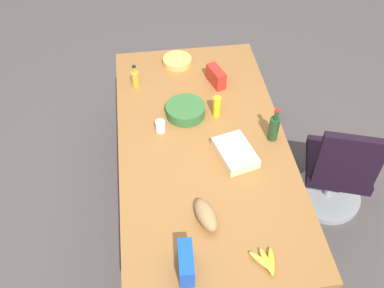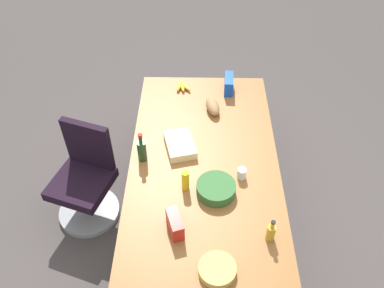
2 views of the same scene
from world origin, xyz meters
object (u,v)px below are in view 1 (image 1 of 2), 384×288
Objects in this scene: chip_bowl at (177,61)px; banana_bunch at (266,261)px; dressing_bottle at (135,78)px; chip_bag_blue at (186,263)px; office_chair at (336,175)px; sheet_cake at (235,153)px; salad_bowl at (186,110)px; mustard_bottle at (217,107)px; paper_cup at (160,126)px; bread_loaf at (206,215)px; chip_bag_red at (216,76)px; wine_bottle at (274,128)px; conference_table at (203,148)px.

chip_bowl is 1.93m from banana_bunch.
dressing_bottle reaches higher than chip_bag_blue.
office_chair is 0.96m from sheet_cake.
office_chair is 3.24× the size of salad_bowl.
paper_cup is at bearing 104.23° from mustard_bottle.
bread_loaf reaches higher than banana_bunch.
mustard_bottle is at bearing 170.74° from chip_bag_red.
office_chair is 1.59m from chip_bowl.
paper_cup is 0.44m from mustard_bottle.
office_chair is 3.91× the size of chip_bowl.
wine_bottle reaches higher than paper_cup.
mustard_bottle is at bearing -126.42° from dressing_bottle.
bread_loaf is at bearing 136.97° from wine_bottle.
chip_bag_blue is at bearing 173.08° from salad_bowl.
chip_bag_red is 0.73× the size of wine_bottle.
salad_bowl is at bearing 60.46° from wine_bottle.
bread_loaf is 0.82× the size of salad_bowl.
chip_bowl is at bearing 14.10° from sheet_cake.
banana_bunch reaches higher than conference_table.
chip_bag_red is at bearing -95.13° from dressing_bottle.
paper_cup reaches higher than conference_table.
sheet_cake is 0.43m from mustard_bottle.
chip_bag_red is at bearing -40.97° from salad_bowl.
sheet_cake is 0.81m from banana_bunch.
conference_table is 12.92× the size of banana_bunch.
mustard_bottle reaches higher than office_chair.
dressing_bottle is at bearing 7.04° from chip_bag_blue.
office_chair is 3.96× the size of bread_loaf.
conference_table is 1.11m from office_chair.
sheet_cake is at bearing 94.11° from office_chair.
chip_bag_red is at bearing 0.24° from banana_bunch.
mustard_bottle is (-0.68, -0.22, 0.06)m from chip_bowl.
bread_loaf is 0.82m from paper_cup.
paper_cup is 0.28× the size of sheet_cake.
sheet_cake is 1.80× the size of banana_bunch.
chip_bowl is 1.12m from wine_bottle.
wine_bottle is 1.18m from dressing_bottle.
dressing_bottle is (1.66, 0.65, 0.05)m from banana_bunch.
banana_bunch is at bearing -158.71° from dressing_bottle.
dressing_bottle reaches higher than conference_table.
bread_loaf reaches higher than sheet_cake.
office_chair is 0.76m from wine_bottle.
sheet_cake is at bearing -122.91° from paper_cup.
salad_bowl is (0.94, 0.01, -0.01)m from bread_loaf.
salad_bowl is 0.53m from dressing_bottle.
conference_table is 10.43× the size of chip_bag_blue.
wine_bottle is at bearing -93.16° from conference_table.
office_chair is at bearing -97.36° from wine_bottle.
paper_cup is 0.58m from sheet_cake.
chip_bag_red is 0.72m from wine_bottle.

